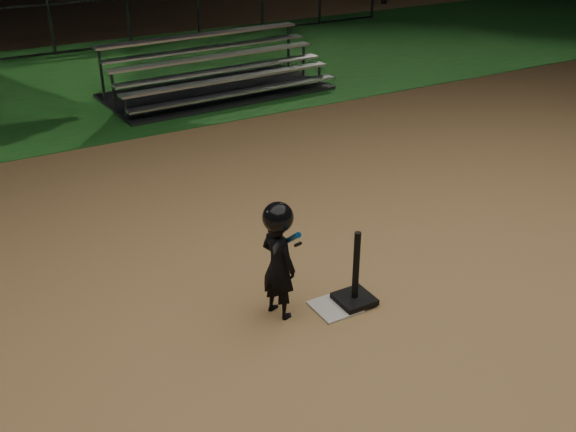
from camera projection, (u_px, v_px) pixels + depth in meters
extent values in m
plane|color=#AC834E|center=(335.00, 308.00, 7.06)|extent=(80.00, 80.00, 0.00)
cube|color=#1A511A|center=(86.00, 82.00, 14.79)|extent=(60.00, 8.00, 0.01)
cube|color=beige|center=(335.00, 307.00, 7.05)|extent=(0.45, 0.45, 0.02)
cube|color=black|center=(354.00, 299.00, 7.11)|extent=(0.38, 0.38, 0.06)
cylinder|color=black|center=(356.00, 265.00, 6.92)|extent=(0.07, 0.07, 0.77)
imported|color=black|center=(278.00, 266.00, 6.71)|extent=(0.39, 0.48, 1.15)
sphere|color=black|center=(278.00, 217.00, 6.46)|extent=(0.31, 0.31, 0.31)
cylinder|color=blue|center=(290.00, 239.00, 6.45)|extent=(0.19, 0.58, 0.43)
cylinder|color=black|center=(298.00, 244.00, 6.69)|extent=(0.08, 0.19, 0.14)
cube|color=silver|center=(230.00, 79.00, 13.37)|extent=(4.58, 0.47, 0.05)
cube|color=silver|center=(238.00, 93.00, 13.22)|extent=(4.58, 0.47, 0.03)
cube|color=silver|center=(215.00, 57.00, 13.70)|extent=(4.58, 0.47, 0.05)
cube|color=silver|center=(222.00, 70.00, 13.55)|extent=(4.58, 0.47, 0.03)
cube|color=silver|center=(200.00, 35.00, 14.03)|extent=(4.58, 0.47, 0.05)
cube|color=silver|center=(208.00, 48.00, 13.88)|extent=(4.58, 0.47, 0.03)
cube|color=#38383D|center=(216.00, 92.00, 14.04)|extent=(4.67, 2.43, 0.07)
cube|color=#38383D|center=(55.00, 53.00, 17.08)|extent=(20.00, 0.05, 0.05)
cube|color=#38383D|center=(48.00, 4.00, 16.54)|extent=(20.00, 0.05, 0.05)
cylinder|color=#38383D|center=(48.00, 4.00, 16.54)|extent=(0.08, 0.08, 2.50)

